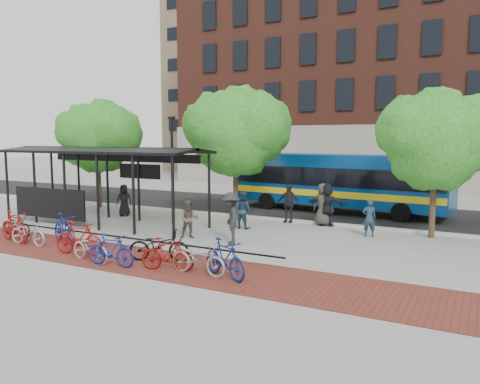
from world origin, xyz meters
The scene contains 31 objects.
ground centered at (0.00, 0.00, 0.00)m, with size 160.00×160.00×0.00m, color #9E9E99.
asphalt_street centered at (0.00, 8.00, 0.01)m, with size 160.00×8.00×0.01m, color black.
curb centered at (0.00, 4.00, 0.06)m, with size 160.00×0.25×0.12m, color #B7B7B2.
brick_strip centered at (-2.00, -5.00, 0.00)m, with size 24.00×3.00×0.01m, color maroon.
bike_rack_rail centered at (-3.30, -4.10, 0.00)m, with size 12.00×0.05×0.95m, color black.
building_tower centered at (-16.00, 40.00, 15.00)m, with size 22.00×22.00×30.00m, color #7A664C.
bus_shelter centered at (-8.13, -0.48, 3.00)m, with size 10.60×3.07×3.60m.
tree_a centered at (-11.91, 3.35, 4.24)m, with size 4.90×4.00×6.18m.
tree_b centered at (-2.90, 3.35, 4.46)m, with size 5.15×4.20×6.47m.
tree_c centered at (6.09, 3.35, 4.05)m, with size 4.66×3.80×5.92m.
lamp_post_left centered at (-7.00, 3.60, 2.75)m, with size 0.35×0.20×5.12m.
bus centered at (0.77, 7.96, 1.79)m, with size 11.75×3.67×3.12m.
bike_0 centered at (-9.11, -4.28, 0.44)m, with size 0.58×1.67×0.88m, color black.
bike_1 centered at (-8.13, -5.12, 0.60)m, with size 0.57×2.01×1.21m, color #99120D.
bike_2 centered at (-7.21, -5.24, 0.48)m, with size 0.63×1.82×0.96m, color #B5B4B7.
bike_3 centered at (-6.21, -4.41, 0.57)m, with size 0.54×1.91×1.14m, color navy.
bike_5 centered at (-4.36, -5.43, 0.58)m, with size 0.55×1.93×1.16m, color #9E110E.
bike_6 centered at (-3.38, -5.87, 0.47)m, with size 0.62×1.78×0.94m, color #9D9D9F.
bike_7 centered at (-2.40, -5.98, 0.51)m, with size 0.48×1.71×1.03m, color navy.
bike_8 centered at (-1.46, -4.77, 0.52)m, with size 0.69×1.98×1.04m, color black.
bike_9 centered at (-0.53, -5.55, 0.51)m, with size 0.48×1.69×1.02m, color maroon.
bike_10 centered at (0.51, -5.46, 0.50)m, with size 0.66×1.89×0.99m, color #9C9C9E.
bike_11 centered at (1.35, -5.37, 0.56)m, with size 0.53×1.87×1.12m, color navy.
pedestrian_0 centered at (-8.64, 1.63, 0.82)m, with size 0.80×0.52×1.63m, color black.
pedestrian_2 centered at (-1.65, 1.44, 0.83)m, with size 0.81×0.63×1.66m, color #1E3447.
pedestrian_4 centered at (-0.41, 3.80, 0.91)m, with size 1.07×0.45×1.83m, color black.
pedestrian_5 centered at (1.48, 3.80, 0.98)m, with size 1.83×0.58×1.97m, color black.
pedestrian_6 centered at (1.29, 3.80, 0.98)m, with size 0.96×0.62×1.96m, color #39332D.
pedestrian_7 centered at (3.72, 2.30, 0.77)m, with size 0.56×0.37×1.54m, color #1D3244.
pedestrian_8 centered at (-2.58, -1.38, 0.78)m, with size 0.76×0.59×1.56m, color brown.
pedestrian_9 centered at (-0.60, -1.50, 0.99)m, with size 1.28×0.73×1.97m, color #272727.
Camera 1 is at (7.84, -16.71, 3.99)m, focal length 35.00 mm.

